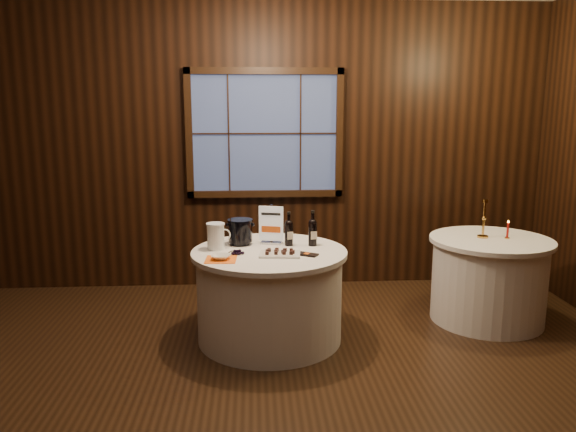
{
  "coord_description": "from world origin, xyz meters",
  "views": [
    {
      "loc": [
        -0.12,
        -3.46,
        1.95
      ],
      "look_at": [
        0.15,
        0.9,
        1.08
      ],
      "focal_mm": 35.0,
      "sensor_mm": 36.0,
      "label": 1
    }
  ],
  "objects": [
    {
      "name": "brass_candlestick",
      "position": [
        1.93,
        1.34,
        0.9
      ],
      "size": [
        0.1,
        0.1,
        0.35
      ],
      "color": "#BA863A",
      "rests_on": "side_table"
    },
    {
      "name": "grape_bunch",
      "position": [
        -0.26,
        0.88,
        0.79
      ],
      "size": [
        0.16,
        0.07,
        0.04
      ],
      "rotation": [
        0.0,
        0.0,
        0.09
      ],
      "color": "black",
      "rests_on": "main_table"
    },
    {
      "name": "chocolate_plate",
      "position": [
        0.08,
        0.84,
        0.79
      ],
      "size": [
        0.34,
        0.25,
        0.05
      ],
      "rotation": [
        0.0,
        0.0,
        -0.1
      ],
      "color": "white",
      "rests_on": "main_table"
    },
    {
      "name": "chocolate_box",
      "position": [
        0.29,
        0.83,
        0.78
      ],
      "size": [
        0.19,
        0.16,
        0.01
      ],
      "primitive_type": "cube",
      "rotation": [
        0.0,
        0.0,
        -0.54
      ],
      "color": "black",
      "rests_on": "main_table"
    },
    {
      "name": "cracker_bowl",
      "position": [
        -0.38,
        0.74,
        0.79
      ],
      "size": [
        0.16,
        0.16,
        0.04
      ],
      "primitive_type": "imported",
      "rotation": [
        0.0,
        0.0,
        -0.13
      ],
      "color": "white",
      "rests_on": "orange_napkin"
    },
    {
      "name": "port_bottle_right",
      "position": [
        0.37,
        1.14,
        0.9
      ],
      "size": [
        0.07,
        0.08,
        0.3
      ],
      "rotation": [
        0.0,
        0.0,
        0.22
      ],
      "color": "black",
      "rests_on": "main_table"
    },
    {
      "name": "ground",
      "position": [
        0.0,
        0.0,
        0.0
      ],
      "size": [
        6.0,
        6.0,
        0.0
      ],
      "primitive_type": "plane",
      "color": "black",
      "rests_on": "ground"
    },
    {
      "name": "back_wall",
      "position": [
        0.0,
        2.48,
        1.54
      ],
      "size": [
        6.0,
        0.1,
        3.0
      ],
      "color": "black",
      "rests_on": "ground"
    },
    {
      "name": "red_candle",
      "position": [
        2.14,
        1.28,
        0.84
      ],
      "size": [
        0.04,
        0.04,
        0.16
      ],
      "color": "#BA863A",
      "rests_on": "side_table"
    },
    {
      "name": "port_bottle_left",
      "position": [
        0.17,
        1.15,
        0.9
      ],
      "size": [
        0.07,
        0.08,
        0.29
      ],
      "rotation": [
        0.0,
        0.0,
        0.31
      ],
      "color": "black",
      "rests_on": "main_table"
    },
    {
      "name": "side_table",
      "position": [
        2.0,
        1.3,
        0.39
      ],
      "size": [
        1.08,
        1.08,
        0.77
      ],
      "color": "white",
      "rests_on": "ground"
    },
    {
      "name": "orange_napkin",
      "position": [
        -0.38,
        0.74,
        0.77
      ],
      "size": [
        0.25,
        0.25,
        0.0
      ],
      "primitive_type": "cube",
      "rotation": [
        0.0,
        0.0,
        -0.05
      ],
      "color": "orange",
      "rests_on": "main_table"
    },
    {
      "name": "glass_pitcher",
      "position": [
        -0.44,
        1.06,
        0.88
      ],
      "size": [
        0.2,
        0.15,
        0.22
      ],
      "rotation": [
        0.0,
        0.0,
        0.28
      ],
      "color": "white",
      "rests_on": "main_table"
    },
    {
      "name": "sign_stand",
      "position": [
        0.03,
        1.22,
        0.89
      ],
      "size": [
        0.21,
        0.14,
        0.34
      ],
      "rotation": [
        0.0,
        0.0,
        -0.25
      ],
      "color": "#AEADB4",
      "rests_on": "main_table"
    },
    {
      "name": "main_table",
      "position": [
        0.0,
        1.0,
        0.39
      ],
      "size": [
        1.28,
        1.28,
        0.77
      ],
      "color": "white",
      "rests_on": "ground"
    },
    {
      "name": "ice_bucket",
      "position": [
        -0.24,
        1.21,
        0.89
      ],
      "size": [
        0.22,
        0.22,
        0.22
      ],
      "color": "black",
      "rests_on": "main_table"
    }
  ]
}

